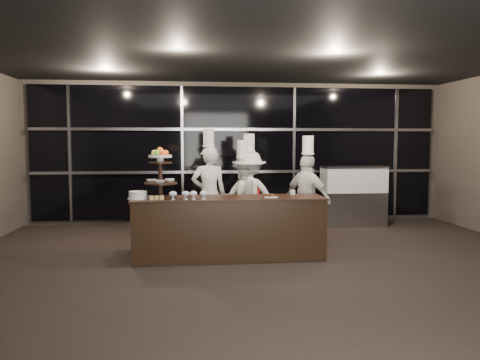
{
  "coord_description": "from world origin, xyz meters",
  "views": [
    {
      "loc": [
        -1.07,
        -5.02,
        1.75
      ],
      "look_at": [
        -0.28,
        2.14,
        1.15
      ],
      "focal_mm": 35.0,
      "sensor_mm": 36.0,
      "label": 1
    }
  ],
  "objects": [
    {
      "name": "room",
      "position": [
        0.0,
        0.0,
        1.5
      ],
      "size": [
        10.0,
        10.0,
        10.0
      ],
      "color": "black",
      "rests_on": "ground"
    },
    {
      "name": "buffet_counter",
      "position": [
        -0.48,
        1.84,
        0.47
      ],
      "size": [
        2.84,
        0.74,
        0.92
      ],
      "color": "black",
      "rests_on": "ground"
    },
    {
      "name": "chef_cup",
      "position": [
        0.54,
        2.09,
        0.96
      ],
      "size": [
        0.08,
        0.08,
        0.07
      ],
      "primitive_type": "cylinder",
      "color": "white",
      "rests_on": "buffet_counter"
    },
    {
      "name": "compotes",
      "position": [
        -1.07,
        1.62,
        1.0
      ],
      "size": [
        0.54,
        0.11,
        0.12
      ],
      "color": "silver",
      "rests_on": "buffet_counter"
    },
    {
      "name": "display_stand",
      "position": [
        -1.48,
        1.84,
        1.34
      ],
      "size": [
        0.48,
        0.48,
        0.74
      ],
      "color": "black",
      "rests_on": "buffet_counter"
    },
    {
      "name": "small_plate",
      "position": [
        0.14,
        1.74,
        0.94
      ],
      "size": [
        0.2,
        0.2,
        0.05
      ],
      "color": "white",
      "rests_on": "buffet_counter"
    },
    {
      "name": "window_wall",
      "position": [
        0.0,
        4.94,
        1.5
      ],
      "size": [
        8.6,
        0.1,
        2.8
      ],
      "color": "black",
      "rests_on": "ground"
    },
    {
      "name": "chef_a",
      "position": [
        -0.72,
        3.07,
        0.86
      ],
      "size": [
        0.63,
        0.44,
        1.96
      ],
      "color": "silver",
      "rests_on": "ground"
    },
    {
      "name": "chef_b",
      "position": [
        -0.15,
        2.95,
        0.75
      ],
      "size": [
        0.84,
        0.74,
        1.77
      ],
      "color": "silver",
      "rests_on": "ground"
    },
    {
      "name": "display_case",
      "position": [
        2.32,
        4.3,
        0.69
      ],
      "size": [
        1.29,
        0.57,
        1.24
      ],
      "color": "#A5A5AA",
      "rests_on": "ground"
    },
    {
      "name": "chef_d",
      "position": [
        0.9,
        2.59,
        0.79
      ],
      "size": [
        0.86,
        0.94,
        1.84
      ],
      "color": "white",
      "rests_on": "ground"
    },
    {
      "name": "chef_c",
      "position": [
        -0.03,
        2.99,
        0.8
      ],
      "size": [
        1.09,
        0.72,
        1.88
      ],
      "color": "silver",
      "rests_on": "ground"
    },
    {
      "name": "layer_cake",
      "position": [
        -1.8,
        1.79,
        0.97
      ],
      "size": [
        0.3,
        0.3,
        0.11
      ],
      "color": "white",
      "rests_on": "buffet_counter"
    },
    {
      "name": "pastry_squares",
      "position": [
        -1.53,
        1.68,
        0.95
      ],
      "size": [
        0.2,
        0.13,
        0.05
      ],
      "color": "#F9D179",
      "rests_on": "buffet_counter"
    }
  ]
}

